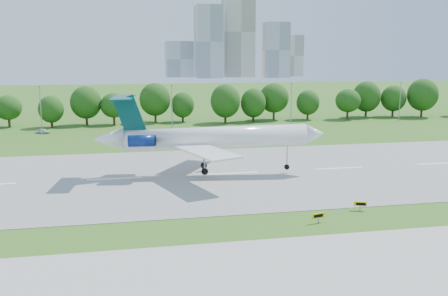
% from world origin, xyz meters
% --- Properties ---
extents(ground, '(600.00, 600.00, 0.00)m').
position_xyz_m(ground, '(0.00, 0.00, 0.00)').
color(ground, '#31631A').
rests_on(ground, ground).
extents(runway, '(400.00, 45.00, 0.08)m').
position_xyz_m(runway, '(0.00, 25.00, 0.04)').
color(runway, gray).
rests_on(runway, ground).
extents(tree_line, '(288.40, 8.40, 10.40)m').
position_xyz_m(tree_line, '(0.00, 92.00, 6.19)').
color(tree_line, '#382314').
rests_on(tree_line, ground).
extents(light_poles, '(175.90, 0.25, 12.19)m').
position_xyz_m(light_poles, '(-2.50, 82.00, 6.34)').
color(light_poles, gray).
rests_on(light_poles, ground).
extents(skyline, '(127.00, 52.00, 80.00)m').
position_xyz_m(skyline, '(100.16, 390.61, 30.46)').
color(skyline, '#B2B2B7').
rests_on(skyline, ground).
extents(airliner, '(39.38, 28.53, 13.39)m').
position_xyz_m(airliner, '(15.25, 25.23, 6.62)').
color(airliner, white).
rests_on(airliner, ground).
extents(taxi_sign_centre, '(1.78, 0.62, 1.25)m').
position_xyz_m(taxi_sign_centre, '(25.01, -2.26, 0.93)').
color(taxi_sign_centre, gray).
rests_on(taxi_sign_centre, ground).
extents(taxi_sign_right, '(1.67, 0.75, 1.20)m').
position_xyz_m(taxi_sign_right, '(32.37, 1.41, 0.88)').
color(taxi_sign_right, gray).
rests_on(taxi_sign_right, ground).
extents(service_vehicle_b, '(3.93, 2.43, 1.25)m').
position_xyz_m(service_vehicle_b, '(-19.21, 78.34, 0.62)').
color(service_vehicle_b, silver).
rests_on(service_vehicle_b, ground).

